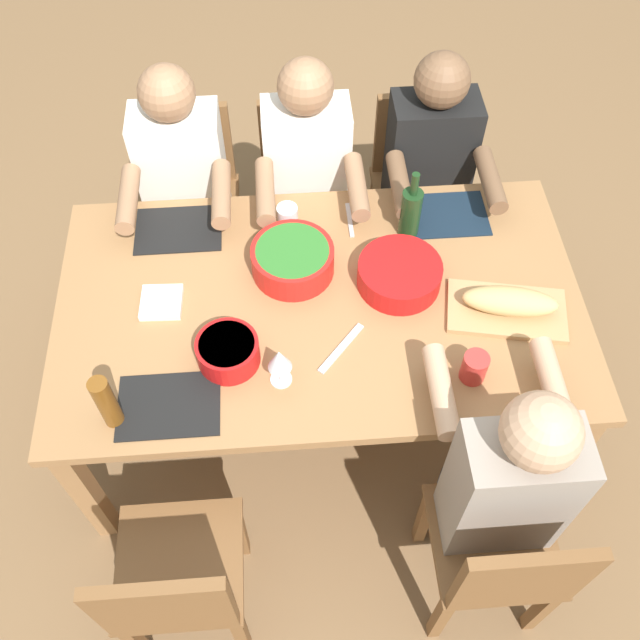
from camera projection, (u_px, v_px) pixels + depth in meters
The scene contains 28 objects.
ground_plane at pixel (320, 404), 3.05m from camera, with size 8.00×8.00×0.00m, color brown.
dining_table at pixel (320, 314), 2.50m from camera, with size 1.82×1.06×0.74m.
chair_far_left at pixel (502, 562), 2.18m from camera, with size 0.40×0.40×0.85m.
diner_far_left at pixel (504, 479), 2.11m from camera, with size 0.41×0.53×1.20m.
chair_near_center at pixel (306, 183), 3.14m from camera, with size 0.40×0.40×0.85m.
diner_near_center at pixel (308, 176), 2.86m from camera, with size 0.41×0.53×1.20m.
chair_far_right at pixel (176, 587), 2.14m from camera, with size 0.40×0.40×0.85m.
chair_near_right at pixel (193, 189), 3.12m from camera, with size 0.40×0.40×0.85m.
diner_near_right at pixel (183, 182), 2.84m from camera, with size 0.41×0.53×1.20m.
chair_near_left at pixel (417, 177), 3.16m from camera, with size 0.40×0.40×0.85m.
diner_near_left at pixel (430, 170), 2.88m from camera, with size 0.41×0.53×1.20m.
serving_bowl_pasta at pixel (228, 351), 2.26m from camera, with size 0.20×0.20×0.10m.
serving_bowl_fruit at pixel (400, 273), 2.45m from camera, with size 0.29×0.29×0.09m.
serving_bowl_greens at pixel (293, 259), 2.47m from camera, with size 0.29×0.29×0.11m.
cutting_board at pixel (506, 311), 2.41m from camera, with size 0.40×0.22×0.02m, color tan.
bread_loaf at pixel (510, 301), 2.36m from camera, with size 0.32×0.11×0.09m, color tan.
wine_bottle at pixel (411, 212), 2.54m from camera, with size 0.08×0.08×0.29m.
beer_bottle at pixel (106, 402), 2.09m from camera, with size 0.06×0.06×0.22m, color brown.
wine_glass at pixel (279, 361), 2.17m from camera, with size 0.08×0.08×0.17m.
cup_far_left at pixel (474, 367), 2.22m from camera, with size 0.08×0.08×0.11m, color red.
fork_far_left at pixel (442, 387), 2.24m from camera, with size 0.02×0.17×0.01m, color silver.
cup_near_center at pixel (287, 218), 2.60m from camera, with size 0.08×0.08×0.11m, color white.
fork_near_center at pixel (350, 220), 2.66m from camera, with size 0.02×0.17×0.01m, color silver.
placemat_far_right at pixel (169, 405), 2.20m from camera, with size 0.32×0.23×0.01m, color black.
placemat_near_right at pixel (179, 230), 2.63m from camera, with size 0.32×0.23×0.01m, color black.
placemat_near_left at pixel (445, 215), 2.67m from camera, with size 0.32×0.23×0.01m, color #142333.
carving_knife at pixel (341, 348), 2.33m from camera, with size 0.23×0.02×0.01m, color silver.
napkin_stack at pixel (161, 302), 2.42m from camera, with size 0.14×0.14×0.02m, color white.
Camera 1 is at (0.11, 1.46, 2.70)m, focal length 39.69 mm.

